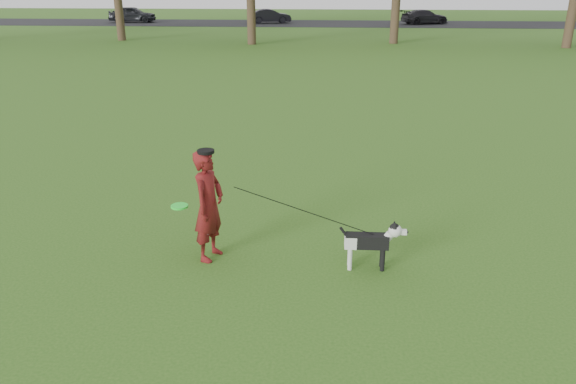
# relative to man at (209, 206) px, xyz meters

# --- Properties ---
(ground) EXTENTS (120.00, 120.00, 0.00)m
(ground) POSITION_rel_man_xyz_m (1.29, -0.13, -0.77)
(ground) COLOR #285116
(ground) RESTS_ON ground
(road) EXTENTS (120.00, 7.00, 0.02)m
(road) POSITION_rel_man_xyz_m (1.29, 39.87, -0.76)
(road) COLOR black
(road) RESTS_ON ground
(man) EXTENTS (0.52, 0.65, 1.54)m
(man) POSITION_rel_man_xyz_m (0.00, 0.00, 0.00)
(man) COLOR #560C15
(man) RESTS_ON ground
(dog) EXTENTS (0.90, 0.18, 0.68)m
(dog) POSITION_rel_man_xyz_m (2.19, -0.17, -0.35)
(dog) COLOR black
(dog) RESTS_ON ground
(car_left) EXTENTS (3.80, 1.70, 1.27)m
(car_left) POSITION_rel_man_xyz_m (-14.35, 39.87, -0.11)
(car_left) COLOR black
(car_left) RESTS_ON road
(car_mid) EXTENTS (3.45, 1.90, 1.08)m
(car_mid) POSITION_rel_man_xyz_m (-3.10, 39.87, -0.21)
(car_mid) COLOR black
(car_mid) RESTS_ON road
(car_right) EXTENTS (4.03, 2.65, 1.08)m
(car_right) POSITION_rel_man_xyz_m (9.12, 39.87, -0.21)
(car_right) COLOR black
(car_right) RESTS_ON road
(man_held_items) EXTENTS (2.81, 0.30, 1.09)m
(man_held_items) POSITION_rel_man_xyz_m (1.30, -0.11, 0.00)
(man_held_items) COLOR #20FF31
(man_held_items) RESTS_ON ground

